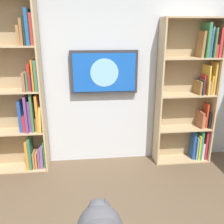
{
  "coord_description": "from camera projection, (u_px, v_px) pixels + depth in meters",
  "views": [
    {
      "loc": [
        0.22,
        1.1,
        1.83
      ],
      "look_at": [
        -0.02,
        -1.1,
        1.11
      ],
      "focal_mm": 38.71,
      "sensor_mm": 36.0,
      "label": 1
    }
  ],
  "objects": [
    {
      "name": "wall_back",
      "position": [
        102.0,
        70.0,
        3.32
      ],
      "size": [
        4.52,
        0.06,
        2.7
      ],
      "primitive_type": "cube",
      "color": "silver",
      "rests_on": "ground"
    },
    {
      "name": "bookshelf_left",
      "position": [
        193.0,
        94.0,
        3.4
      ],
      "size": [
        0.81,
        0.28,
        2.03
      ],
      "color": "tan",
      "rests_on": "ground"
    },
    {
      "name": "bookshelf_right",
      "position": [
        22.0,
        98.0,
        3.15
      ],
      "size": [
        0.75,
        0.28,
        2.24
      ],
      "color": "tan",
      "rests_on": "ground"
    },
    {
      "name": "wall_mounted_tv",
      "position": [
        104.0,
        72.0,
        3.25
      ],
      "size": [
        0.91,
        0.07,
        0.58
      ],
      "color": "#333338"
    }
  ]
}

